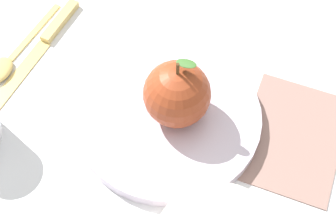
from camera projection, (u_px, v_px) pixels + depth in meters
The scene contains 6 objects.
ground_plane at pixel (142, 96), 0.62m from camera, with size 2.40×2.40×0.00m, color silver.
dinner_plate at pixel (168, 116), 0.59m from camera, with size 0.23×0.23×0.02m.
apple at pixel (177, 94), 0.55m from camera, with size 0.08×0.08×0.09m.
knife at pixel (40, 48), 0.66m from camera, with size 0.18×0.15×0.01m.
spoon at pixel (6, 62), 0.64m from camera, with size 0.14×0.11×0.01m.
linen_napkin at pixel (292, 136), 0.59m from camera, with size 0.11×0.16×0.00m, color gray.
Camera 1 is at (-0.12, -0.33, 0.51)m, focal length 52.11 mm.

